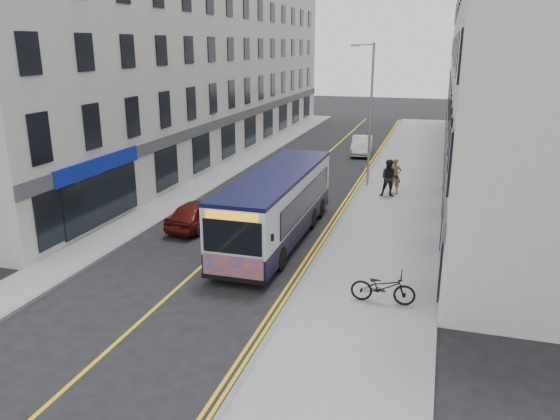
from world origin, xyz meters
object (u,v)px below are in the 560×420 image
Objects in this scene: streetlamp at (369,110)px; car_maroon at (198,214)px; pedestrian_far at (390,178)px; city_bus at (277,204)px; pedestrian_near at (395,176)px; car_white at (362,145)px; bicycle at (383,287)px.

streetlamp is 2.11× the size of car_maroon.
streetlamp is at bearing 117.32° from pedestrian_far.
streetlamp reaches higher than city_bus.
car_maroon is at bearing 170.92° from city_bus.
car_white is (-3.39, 10.93, -0.39)m from pedestrian_near.
pedestrian_near is 0.50× the size of car_maroon.
streetlamp is 10.24m from car_white.
city_bus reaches higher than pedestrian_near.
car_white is 1.08× the size of car_maroon.
city_bus is at bearing -97.14° from car_white.
car_maroon is at bearing -141.25° from pedestrian_near.
streetlamp is at bearing -85.30° from car_white.
pedestrian_far is at bearing -57.05° from streetlamp.
bicycle is 13.60m from pedestrian_near.
pedestrian_near is at bearing 2.52° from bicycle.
car_maroon is at bearing -108.60° from car_white.
pedestrian_near is at bearing -128.03° from car_maroon.
streetlamp is at bearing -116.39° from car_maroon.
streetlamp is 4.23× the size of pedestrian_near.
car_maroon is (-8.80, 5.44, -0.00)m from bicycle.
bicycle is at bearing -80.11° from streetlamp.
bicycle is 1.01× the size of pedestrian_far.
pedestrian_near is 0.46× the size of car_white.
pedestrian_far reaches higher than car_maroon.
city_bus is 5.34× the size of pedestrian_near.
pedestrian_far is 10.61m from car_maroon.
pedestrian_near is at bearing -78.01° from car_white.
streetlamp is 4.01× the size of pedestrian_far.
bicycle is 24.87m from car_white.
streetlamp is 3.97× the size of bicycle.
city_bus is at bearing -121.81° from pedestrian_near.
streetlamp reaches higher than bicycle.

